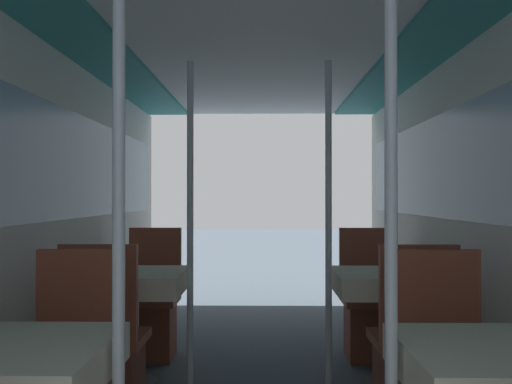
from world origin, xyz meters
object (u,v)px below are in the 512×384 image
Objects in this scene: chair_left_near_1 at (106,366)px; chair_left_far_1 at (151,318)px; dining_table_left_0 at (5,373)px; support_pole_right_1 at (329,222)px; dining_table_left_1 at (133,286)px; support_pole_left_1 at (190,222)px; chair_right_far_1 at (369,318)px; support_pole_right_0 at (391,248)px; dining_table_right_1 at (387,287)px; chair_right_near_1 at (411,367)px; dining_table_right_0 at (506,375)px; support_pole_left_0 at (119,247)px.

chair_left_far_1 is at bearing 90.00° from chair_left_near_1.
support_pole_right_1 reaches higher than dining_table_left_0.
dining_table_left_1 is at bearing -180.00° from support_pole_right_1.
chair_right_far_1 is at bearing 25.67° from support_pole_left_1.
chair_left_near_1 is 0.46× the size of support_pole_right_1.
support_pole_right_0 is (1.30, -2.47, 0.76)m from chair_left_far_1.
dining_table_left_0 is at bearing -90.00° from chair_left_near_1.
support_pole_right_1 is (1.30, -0.62, 0.76)m from chair_left_far_1.
support_pole_left_1 is 2.88× the size of dining_table_right_1.
chair_right_near_1 is at bearing 143.41° from chair_left_far_1.
chair_right_near_1 is at bearing -90.00° from dining_table_right_1.
chair_right_near_1 is at bearing 90.00° from chair_right_far_1.
chair_left_near_1 is 1.33× the size of dining_table_right_0.
support_pole_left_0 is 1.36m from dining_table_right_0.
chair_left_far_1 is at bearing 143.41° from chair_right_near_1.
chair_left_near_1 is at bearing -154.33° from support_pole_right_1.
support_pole_right_1 reaches higher than dining_table_left_1.
dining_table_right_0 is (1.68, -1.23, 0.34)m from chair_left_near_1.
support_pole_right_1 is (-0.38, 1.85, 0.42)m from dining_table_right_0.
support_pole_left_0 is at bearing 0.00° from dining_table_left_0.
dining_table_right_1 is at bearing -0.00° from support_pole_right_1.
dining_table_right_0 and dining_table_right_1 have the same top height.
support_pole_left_1 is (0.38, -0.62, 0.76)m from chair_left_far_1.
chair_left_far_1 is 1.33× the size of dining_table_right_0.
support_pole_left_0 is (0.38, 0.00, 0.42)m from dining_table_left_0.
chair_left_near_1 is at bearing 90.00° from dining_table_left_0.
chair_left_near_1 is (0.00, 1.23, -0.34)m from dining_table_left_0.
support_pole_right_1 is at bearing 58.48° from chair_right_far_1.
chair_left_near_1 is 1.00× the size of chair_left_far_1.
support_pole_right_0 reaches higher than chair_right_far_1.
support_pole_left_1 is at bearing 116.29° from support_pole_right_0.
support_pole_right_0 is at bearing 117.65° from chair_left_far_1.
dining_table_right_1 is (1.68, 0.00, 0.00)m from dining_table_left_1.
chair_left_far_1 is at bearing 0.00° from chair_right_far_1.
support_pole_left_0 is 2.30m from dining_table_right_1.
chair_left_far_1 is 0.46× the size of support_pole_right_1.
dining_table_left_0 is 1.94m from support_pole_left_1.
chair_right_far_1 is (1.68, 2.47, -0.34)m from dining_table_left_0.
support_pole_right_1 is (0.91, 1.85, 0.00)m from support_pole_left_0.
support_pole_right_0 is at bearing 0.00° from support_pole_left_0.
chair_left_near_1 is 1.06m from support_pole_left_1.
chair_left_far_1 is (0.00, 0.62, -0.34)m from dining_table_left_1.
support_pole_left_1 is 1.00× the size of support_pole_right_1.
support_pole_left_0 is 2.06m from support_pole_right_1.
support_pole_left_0 is at bearing -90.00° from support_pole_left_1.
chair_left_far_1 is (-0.38, 2.47, -0.76)m from support_pole_left_0.
chair_right_far_1 is at bearing 90.00° from dining_table_right_0.
dining_table_right_0 is at bearing -0.00° from support_pole_left_0.
dining_table_left_0 is 0.35× the size of support_pole_right_1.
chair_left_near_1 is 0.46× the size of support_pole_right_0.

